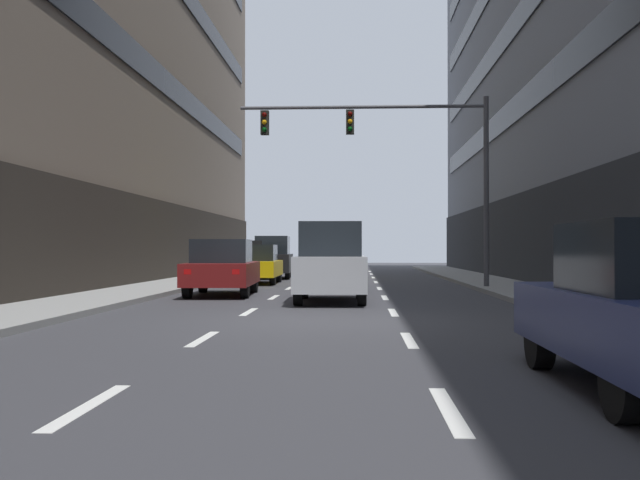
% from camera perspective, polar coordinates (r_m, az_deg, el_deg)
% --- Properties ---
extents(ground_plane, '(120.00, 120.00, 0.00)m').
position_cam_1_polar(ground_plane, '(14.71, -0.33, -6.23)').
color(ground_plane, '#38383D').
extents(sidewalk_left, '(2.61, 80.00, 0.14)m').
position_cam_1_polar(sidewalk_left, '(16.25, -22.67, -5.40)').
color(sidewalk_left, gray).
rests_on(sidewalk_left, ground).
extents(sidewalk_right, '(2.61, 80.00, 0.14)m').
position_cam_1_polar(sidewalk_right, '(15.63, 22.97, -5.59)').
color(sidewalk_right, gray).
rests_on(sidewalk_right, ground).
extents(lane_stripe_l1_s2, '(0.16, 2.00, 0.01)m').
position_cam_1_polar(lane_stripe_l1_s2, '(7.19, -17.33, -12.04)').
color(lane_stripe_l1_s2, silver).
rests_on(lane_stripe_l1_s2, ground).
extents(lane_stripe_l1_s3, '(0.16, 2.00, 0.01)m').
position_cam_1_polar(lane_stripe_l1_s3, '(11.95, -8.97, -7.49)').
color(lane_stripe_l1_s3, silver).
rests_on(lane_stripe_l1_s3, ground).
extents(lane_stripe_l1_s4, '(0.16, 2.00, 0.01)m').
position_cam_1_polar(lane_stripe_l1_s4, '(16.85, -5.47, -5.50)').
color(lane_stripe_l1_s4, silver).
rests_on(lane_stripe_l1_s4, ground).
extents(lane_stripe_l1_s5, '(0.16, 2.00, 0.01)m').
position_cam_1_polar(lane_stripe_l1_s5, '(21.80, -3.57, -4.40)').
color(lane_stripe_l1_s5, silver).
rests_on(lane_stripe_l1_s5, ground).
extents(lane_stripe_l1_s6, '(0.16, 2.00, 0.01)m').
position_cam_1_polar(lane_stripe_l1_s6, '(26.77, -2.37, -3.71)').
color(lane_stripe_l1_s6, silver).
rests_on(lane_stripe_l1_s6, ground).
extents(lane_stripe_l1_s7, '(0.16, 2.00, 0.01)m').
position_cam_1_polar(lane_stripe_l1_s7, '(31.74, -1.55, -3.23)').
color(lane_stripe_l1_s7, silver).
rests_on(lane_stripe_l1_s7, ground).
extents(lane_stripe_l1_s8, '(0.16, 2.00, 0.01)m').
position_cam_1_polar(lane_stripe_l1_s8, '(36.73, -0.95, -2.88)').
color(lane_stripe_l1_s8, silver).
rests_on(lane_stripe_l1_s8, ground).
extents(lane_stripe_l1_s9, '(0.16, 2.00, 0.01)m').
position_cam_1_polar(lane_stripe_l1_s9, '(41.71, -0.50, -2.62)').
color(lane_stripe_l1_s9, silver).
rests_on(lane_stripe_l1_s9, ground).
extents(lane_stripe_l1_s10, '(0.16, 2.00, 0.01)m').
position_cam_1_polar(lane_stripe_l1_s10, '(46.70, -0.14, -2.41)').
color(lane_stripe_l1_s10, silver).
rests_on(lane_stripe_l1_s10, ground).
extents(lane_stripe_l2_s2, '(0.16, 2.00, 0.01)m').
position_cam_1_polar(lane_stripe_l2_s2, '(6.82, 9.84, -12.69)').
color(lane_stripe_l2_s2, silver).
rests_on(lane_stripe_l2_s2, ground).
extents(lane_stripe_l2_s3, '(0.16, 2.00, 0.01)m').
position_cam_1_polar(lane_stripe_l2_s3, '(11.73, 6.83, -7.62)').
color(lane_stripe_l2_s3, silver).
rests_on(lane_stripe_l2_s3, ground).
extents(lane_stripe_l2_s4, '(0.16, 2.00, 0.01)m').
position_cam_1_polar(lane_stripe_l2_s4, '(16.70, 5.63, -5.55)').
color(lane_stripe_l2_s4, silver).
rests_on(lane_stripe_l2_s4, ground).
extents(lane_stripe_l2_s5, '(0.16, 2.00, 0.01)m').
position_cam_1_polar(lane_stripe_l2_s5, '(21.68, 4.98, -4.42)').
color(lane_stripe_l2_s5, silver).
rests_on(lane_stripe_l2_s5, ground).
extents(lane_stripe_l2_s6, '(0.16, 2.00, 0.01)m').
position_cam_1_polar(lane_stripe_l2_s6, '(26.67, 4.58, -3.72)').
color(lane_stripe_l2_s6, silver).
rests_on(lane_stripe_l2_s6, ground).
extents(lane_stripe_l2_s7, '(0.16, 2.00, 0.01)m').
position_cam_1_polar(lane_stripe_l2_s7, '(31.66, 4.30, -3.24)').
color(lane_stripe_l2_s7, silver).
rests_on(lane_stripe_l2_s7, ground).
extents(lane_stripe_l2_s8, '(0.16, 2.00, 0.01)m').
position_cam_1_polar(lane_stripe_l2_s8, '(36.66, 4.10, -2.89)').
color(lane_stripe_l2_s8, silver).
rests_on(lane_stripe_l2_s8, ground).
extents(lane_stripe_l2_s9, '(0.16, 2.00, 0.01)m').
position_cam_1_polar(lane_stripe_l2_s9, '(41.65, 3.95, -2.62)').
color(lane_stripe_l2_s9, silver).
rests_on(lane_stripe_l2_s9, ground).
extents(lane_stripe_l2_s10, '(0.16, 2.00, 0.01)m').
position_cam_1_polar(lane_stripe_l2_s10, '(46.65, 3.83, -2.41)').
color(lane_stripe_l2_s10, silver).
rests_on(lane_stripe_l2_s10, ground).
extents(car_driving_0, '(1.96, 4.59, 1.71)m').
position_cam_1_polar(car_driving_0, '(26.29, 1.15, -1.93)').
color(car_driving_0, black).
rests_on(car_driving_0, ground).
extents(car_driving_1, '(2.11, 4.62, 1.70)m').
position_cam_1_polar(car_driving_1, '(22.83, -7.49, -2.13)').
color(car_driving_1, black).
rests_on(car_driving_1, ground).
extents(car_driving_2, '(1.89, 4.40, 2.12)m').
position_cam_1_polar(car_driving_2, '(19.88, 0.85, -1.74)').
color(car_driving_2, black).
rests_on(car_driving_2, ground).
extents(taxi_driving_3, '(1.83, 4.24, 1.75)m').
position_cam_1_polar(taxi_driving_3, '(30.26, -4.86, -1.88)').
color(taxi_driving_3, black).
rests_on(taxi_driving_3, ground).
extents(car_driving_4, '(1.92, 4.24, 2.02)m').
position_cam_1_polar(car_driving_4, '(35.58, -3.63, -1.34)').
color(car_driving_4, black).
rests_on(car_driving_4, ground).
extents(taxi_driving_5, '(1.78, 4.18, 1.73)m').
position_cam_1_polar(taxi_driving_5, '(36.27, 1.63, -1.70)').
color(taxi_driving_5, black).
rests_on(taxi_driving_5, ground).
extents(traffic_signal_0, '(8.59, 0.35, 6.52)m').
position_cam_1_polar(traffic_signal_0, '(25.98, 6.19, 6.97)').
color(traffic_signal_0, '#4C4C51').
rests_on(traffic_signal_0, sidewalk_right).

